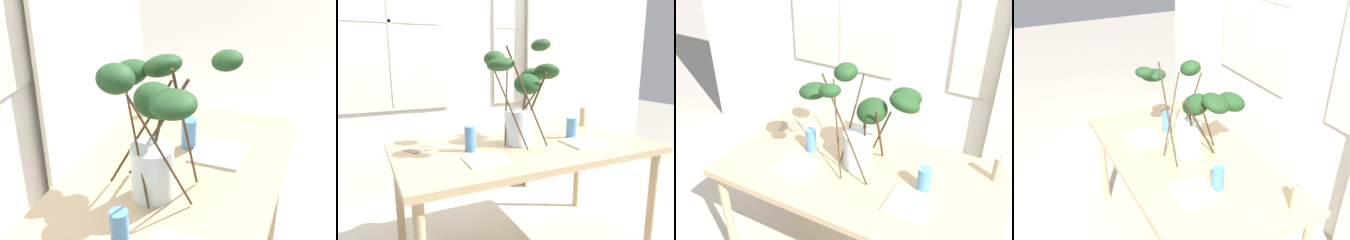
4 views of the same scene
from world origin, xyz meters
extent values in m
cube|color=tan|center=(0.00, 0.00, 0.72)|extent=(1.57, 0.86, 0.04)
cylinder|color=tan|center=(0.73, -0.37, 0.35)|extent=(0.05, 0.05, 0.70)
cylinder|color=tan|center=(0.73, 0.37, 0.35)|extent=(0.05, 0.05, 0.70)
cylinder|color=silver|center=(-0.04, 0.03, 0.85)|extent=(0.17, 0.17, 0.21)
cylinder|color=silver|center=(-0.04, 0.03, 0.78)|extent=(0.15, 0.15, 0.07)
cylinder|color=#47331E|center=(-0.10, 0.07, 1.01)|extent=(0.09, 0.13, 0.52)
ellipsoid|color=#1E421E|center=(-0.16, 0.11, 1.27)|extent=(0.19, 0.19, 0.12)
cylinder|color=#47331E|center=(-0.13, -0.04, 1.00)|extent=(0.16, 0.19, 0.49)
ellipsoid|color=#1E421E|center=(-0.22, -0.11, 1.24)|extent=(0.22, 0.21, 0.09)
cylinder|color=#47331E|center=(0.06, 0.12, 0.95)|extent=(0.19, 0.21, 0.41)
ellipsoid|color=#1E421E|center=(0.16, 0.20, 1.15)|extent=(0.23, 0.25, 0.17)
cylinder|color=#47331E|center=(0.00, 0.04, 0.93)|extent=(0.03, 0.09, 0.36)
ellipsoid|color=#1E421E|center=(0.03, 0.04, 1.12)|extent=(0.21, 0.22, 0.19)
cylinder|color=#47331E|center=(-0.05, -0.10, 1.04)|extent=(0.28, 0.03, 0.59)
ellipsoid|color=#1E421E|center=(-0.06, -0.24, 1.34)|extent=(0.11, 0.11, 0.09)
cylinder|color=#47331E|center=(0.08, 0.05, 0.97)|extent=(0.06, 0.25, 0.44)
ellipsoid|color=#1E421E|center=(0.19, 0.07, 1.19)|extent=(0.21, 0.21, 0.17)
cylinder|color=#4C84BC|center=(-0.35, 0.03, 0.82)|extent=(0.06, 0.06, 0.15)
cylinder|color=#4C84BC|center=(0.36, 0.01, 0.81)|extent=(0.07, 0.07, 0.14)
cube|color=silver|center=(0.34, -0.14, 0.75)|extent=(0.23, 0.23, 0.01)
cylinder|color=tan|center=(0.68, 0.27, 0.82)|extent=(0.05, 0.05, 0.15)
cylinder|color=black|center=(0.68, 0.27, 0.90)|extent=(0.00, 0.00, 0.01)
camera|label=1|loc=(-1.48, -0.54, 1.88)|focal=52.19mm
camera|label=2|loc=(-0.91, -1.57, 1.27)|focal=32.35mm
camera|label=3|loc=(0.75, -1.57, 2.13)|focal=41.87mm
camera|label=4|loc=(1.72, -0.92, 2.07)|focal=39.48mm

